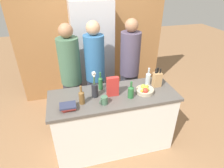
# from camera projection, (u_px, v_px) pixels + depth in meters

# --- Properties ---
(ground_plane) EXTENTS (14.00, 14.00, 0.00)m
(ground_plane) POSITION_uv_depth(u_px,v_px,m) (113.00, 143.00, 3.00)
(ground_plane) COLOR #936B47
(kitchen_island) EXTENTS (1.74, 0.67, 0.93)m
(kitchen_island) POSITION_uv_depth(u_px,v_px,m) (113.00, 121.00, 2.77)
(kitchen_island) COLOR silver
(kitchen_island) RESTS_ON ground_plane
(back_wall_wood) EXTENTS (2.94, 0.12, 2.60)m
(back_wall_wood) POSITION_uv_depth(u_px,v_px,m) (92.00, 35.00, 3.71)
(back_wall_wood) COLOR #9E6B3D
(back_wall_wood) RESTS_ON ground_plane
(refrigerator) EXTENTS (0.71, 0.63, 2.00)m
(refrigerator) POSITION_uv_depth(u_px,v_px,m) (93.00, 56.00, 3.55)
(refrigerator) COLOR #B7B7BC
(refrigerator) RESTS_ON ground_plane
(fruit_bowl) EXTENTS (0.25, 0.25, 0.10)m
(fruit_bowl) POSITION_uv_depth(u_px,v_px,m) (145.00, 90.00, 2.56)
(fruit_bowl) COLOR tan
(fruit_bowl) RESTS_ON kitchen_island
(knife_block) EXTENTS (0.11, 0.10, 0.29)m
(knife_block) POSITION_uv_depth(u_px,v_px,m) (157.00, 79.00, 2.68)
(knife_block) COLOR tan
(knife_block) RESTS_ON kitchen_island
(flower_vase) EXTENTS (0.09, 0.09, 0.37)m
(flower_vase) POSITION_uv_depth(u_px,v_px,m) (95.00, 88.00, 2.43)
(flower_vase) COLOR #232328
(flower_vase) RESTS_ON kitchen_island
(cereal_box) EXTENTS (0.16, 0.06, 0.27)m
(cereal_box) POSITION_uv_depth(u_px,v_px,m) (113.00, 87.00, 2.45)
(cereal_box) COLOR red
(cereal_box) RESTS_ON kitchen_island
(coffee_mug) EXTENTS (0.12, 0.09, 0.10)m
(coffee_mug) POSITION_uv_depth(u_px,v_px,m) (104.00, 100.00, 2.33)
(coffee_mug) COLOR #42664C
(coffee_mug) RESTS_ON kitchen_island
(book_stack) EXTENTS (0.20, 0.16, 0.06)m
(book_stack) POSITION_uv_depth(u_px,v_px,m) (68.00, 107.00, 2.24)
(book_stack) COLOR maroon
(book_stack) RESTS_ON kitchen_island
(bottle_oil) EXTENTS (0.08, 0.08, 0.24)m
(bottle_oil) POSITION_uv_depth(u_px,v_px,m) (131.00, 91.00, 2.43)
(bottle_oil) COLOR #286633
(bottle_oil) RESTS_ON kitchen_island
(bottle_vinegar) EXTENTS (0.07, 0.07, 0.25)m
(bottle_vinegar) POSITION_uv_depth(u_px,v_px,m) (82.00, 97.00, 2.31)
(bottle_vinegar) COLOR brown
(bottle_vinegar) RESTS_ON kitchen_island
(bottle_wine) EXTENTS (0.06, 0.06, 0.26)m
(bottle_wine) POSITION_uv_depth(u_px,v_px,m) (101.00, 82.00, 2.61)
(bottle_wine) COLOR #286633
(bottle_wine) RESTS_ON kitchen_island
(bottle_water) EXTENTS (0.08, 0.08, 0.26)m
(bottle_water) POSITION_uv_depth(u_px,v_px,m) (148.00, 78.00, 2.74)
(bottle_water) COLOR #B2BCC1
(bottle_water) RESTS_ON kitchen_island
(person_at_sink) EXTENTS (0.32, 0.32, 1.77)m
(person_at_sink) POSITION_uv_depth(u_px,v_px,m) (71.00, 73.00, 2.92)
(person_at_sink) COLOR #383842
(person_at_sink) RESTS_ON ground_plane
(person_in_blue) EXTENTS (0.31, 0.31, 1.79)m
(person_in_blue) POSITION_uv_depth(u_px,v_px,m) (95.00, 70.00, 3.00)
(person_in_blue) COLOR #383842
(person_in_blue) RESTS_ON ground_plane
(person_in_red_tee) EXTENTS (0.33, 0.33, 1.78)m
(person_in_red_tee) POSITION_uv_depth(u_px,v_px,m) (130.00, 65.00, 3.17)
(person_in_red_tee) COLOR #383842
(person_in_red_tee) RESTS_ON ground_plane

